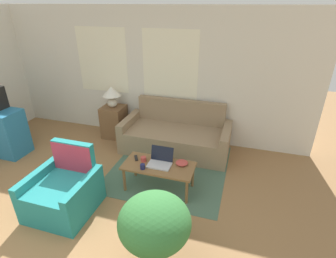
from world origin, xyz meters
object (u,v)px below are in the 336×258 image
laptop (160,161)px  potted_plant (155,224)px  snack_bowl (182,163)px  tv_remote (136,158)px  couch (176,136)px  table_lamp (112,94)px  cup_navy (143,167)px  cup_yellow (143,159)px  coffee_table (159,168)px  armchair (65,192)px

laptop → potted_plant: (0.36, -1.25, 0.05)m
snack_bowl → tv_remote: (-0.72, -0.05, -0.02)m
couch → table_lamp: table_lamp is taller
potted_plant → cup_navy: bearing=118.3°
cup_yellow → snack_bowl: 0.59m
couch → table_lamp: bearing=174.1°
coffee_table → cup_yellow: 0.27m
snack_bowl → potted_plant: (0.04, -1.33, 0.08)m
potted_plant → armchair: bearing=163.8°
snack_bowl → coffee_table: bearing=-159.6°
cup_yellow → tv_remote: (-0.14, 0.04, -0.03)m
laptop → potted_plant: size_ratio=0.41×
laptop → cup_yellow: bearing=-178.6°
armchair → snack_bowl: (1.43, 0.90, 0.19)m
snack_bowl → cup_navy: bearing=-151.2°
armchair → tv_remote: 1.12m
couch → armchair: couch is taller
couch → table_lamp: (-1.41, 0.15, 0.68)m
coffee_table → tv_remote: (-0.40, 0.07, 0.06)m
table_lamp → cup_navy: table_lamp is taller
tv_remote → laptop: bearing=-4.1°
coffee_table → tv_remote: 0.41m
cup_navy → tv_remote: (-0.20, 0.23, -0.03)m
laptop → potted_plant: bearing=-74.1°
laptop → snack_bowl: laptop is taller
couch → cup_yellow: 1.26m
snack_bowl → potted_plant: bearing=-88.2°
table_lamp → laptop: table_lamp is taller
table_lamp → cup_yellow: table_lamp is taller
tv_remote → table_lamp: bearing=129.0°
armchair → coffee_table: bearing=35.0°
couch → cup_navy: 1.45m
armchair → tv_remote: armchair is taller
laptop → tv_remote: size_ratio=2.28×
coffee_table → cup_navy: size_ratio=13.47×
coffee_table → snack_bowl: 0.36m
snack_bowl → potted_plant: size_ratio=0.22×
armchair → laptop: bearing=36.0°
table_lamp → snack_bowl: table_lamp is taller
table_lamp → tv_remote: (1.09, -1.34, -0.51)m
cup_navy → snack_bowl: size_ratio=0.43×
laptop → snack_bowl: size_ratio=1.89×
cup_yellow → snack_bowl: size_ratio=0.47×
cup_yellow → tv_remote: cup_yellow is taller
table_lamp → cup_yellow: (1.23, -1.38, -0.49)m
coffee_table → potted_plant: (0.37, -1.21, 0.16)m
armchair → cup_yellow: size_ratio=10.22×
coffee_table → snack_bowl: size_ratio=5.82×
laptop → tv_remote: laptop is taller
armchair → cup_yellow: armchair is taller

